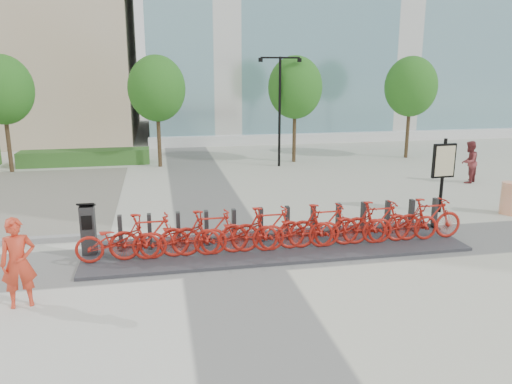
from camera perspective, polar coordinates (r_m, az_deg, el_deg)
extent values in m
plane|color=#B0AF9A|center=(12.42, -3.20, -7.25)|extent=(120.00, 120.00, 0.00)
cube|color=#1E4321|center=(25.25, -18.92, 3.77)|extent=(6.00, 1.20, 0.70)
cylinder|color=brown|center=(24.52, -26.47, 5.50)|extent=(0.18, 0.18, 3.00)
ellipsoid|color=#326B21|center=(24.35, -27.01, 10.38)|extent=(2.60, 2.60, 2.99)
cylinder|color=brown|center=(23.66, -11.04, 6.45)|extent=(0.18, 0.18, 3.00)
ellipsoid|color=#326B21|center=(23.49, -11.28, 11.53)|extent=(2.60, 2.60, 2.99)
cylinder|color=brown|center=(24.56, 4.40, 6.93)|extent=(0.18, 0.18, 3.00)
ellipsoid|color=#326B21|center=(24.40, 4.50, 11.83)|extent=(2.60, 2.60, 2.99)
cylinder|color=brown|center=(26.80, 16.95, 6.96)|extent=(0.18, 0.18, 3.00)
ellipsoid|color=#326B21|center=(26.65, 17.27, 11.44)|extent=(2.60, 2.60, 2.99)
cylinder|color=black|center=(23.24, 2.71, 9.04)|extent=(0.12, 0.12, 5.00)
cube|color=black|center=(23.06, 1.66, 15.10)|extent=(0.90, 0.08, 0.08)
cube|color=black|center=(23.27, 3.90, 15.07)|extent=(0.90, 0.08, 0.08)
cylinder|color=black|center=(22.96, 0.53, 14.86)|extent=(0.20, 0.20, 0.18)
cylinder|color=black|center=(23.39, 4.99, 14.79)|extent=(0.20, 0.20, 0.18)
cube|color=#323237|center=(12.91, 2.36, -6.20)|extent=(9.60, 2.40, 0.08)
imported|color=#A11910|center=(12.11, -15.52, -5.35)|extent=(1.94, 0.68, 1.02)
imported|color=#A11910|center=(12.06, -12.12, -4.95)|extent=(1.88, 0.53, 1.13)
imported|color=#A11910|center=(12.08, -8.68, -5.04)|extent=(1.94, 0.68, 1.02)
imported|color=#A11910|center=(12.11, -5.28, -4.61)|extent=(1.88, 0.53, 1.13)
imported|color=#A11910|center=(12.21, -1.90, -4.67)|extent=(1.94, 0.68, 1.02)
imported|color=#A11910|center=(12.33, 1.41, -4.21)|extent=(1.88, 0.53, 1.13)
imported|color=#A11910|center=(12.51, 4.64, -4.24)|extent=(1.94, 0.68, 1.02)
imported|color=#A11910|center=(12.71, 7.77, -3.78)|extent=(1.88, 0.53, 1.13)
imported|color=#A11910|center=(12.97, 10.78, -3.79)|extent=(1.94, 0.68, 1.02)
imported|color=#A11910|center=(13.23, 13.69, -3.33)|extent=(1.88, 0.53, 1.13)
imported|color=#A11910|center=(13.56, 16.45, -3.34)|extent=(1.94, 0.68, 1.02)
imported|color=#A11910|center=(13.89, 19.10, -2.90)|extent=(1.88, 0.53, 1.13)
cube|color=#292929|center=(12.75, -18.62, -4.16)|extent=(0.35, 0.30, 1.20)
cube|color=black|center=(12.58, -18.84, -1.38)|extent=(0.41, 0.35, 0.16)
cube|color=black|center=(12.54, -18.78, -3.35)|extent=(0.24, 0.03, 0.34)
imported|color=red|center=(10.62, -25.53, -7.31)|extent=(0.73, 0.56, 1.77)
imported|color=maroon|center=(21.73, 23.17, 3.17)|extent=(1.04, 1.01, 1.69)
cylinder|color=#E24B00|center=(17.61, 26.99, -0.64)|extent=(0.68, 0.68, 1.02)
cylinder|color=black|center=(16.82, 20.54, 1.74)|extent=(0.11, 0.11, 2.37)
cube|color=black|center=(16.73, 20.68, 3.37)|extent=(0.78, 0.17, 1.08)
cube|color=beige|center=(16.67, 20.79, 3.32)|extent=(0.67, 0.07, 0.95)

